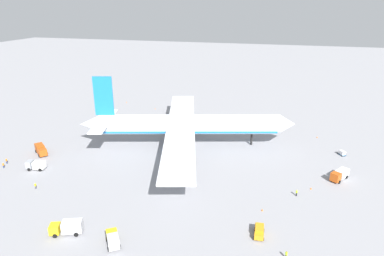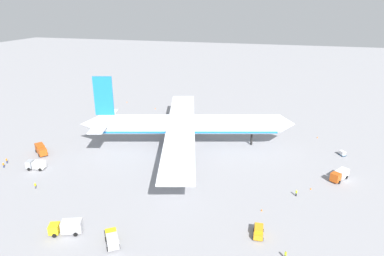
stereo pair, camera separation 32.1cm
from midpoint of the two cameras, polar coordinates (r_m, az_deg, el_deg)
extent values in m
plane|color=gray|center=(114.11, -0.46, -2.81)|extent=(600.00, 600.00, 0.00)
cylinder|color=silver|center=(111.45, -0.47, 0.64)|extent=(58.26, 21.84, 6.52)
cone|color=silver|center=(115.79, 15.53, 0.63)|extent=(6.72, 7.54, 6.39)
cone|color=silver|center=(116.27, -16.75, 0.59)|extent=(7.93, 7.70, 6.19)
cube|color=#1972BF|center=(112.13, -14.65, 5.19)|extent=(5.92, 2.07, 12.54)
cube|color=silver|center=(120.58, -13.81, 2.23)|extent=(7.18, 11.85, 0.36)
cube|color=silver|center=(108.64, -15.33, 0.09)|extent=(7.18, 11.85, 0.36)
cube|color=silver|center=(131.39, -1.72, 3.26)|extent=(17.89, 35.88, 0.70)
cylinder|color=slate|center=(127.04, -1.31, 1.69)|extent=(5.27, 4.48, 3.40)
cube|color=silver|center=(92.75, -2.34, -4.23)|extent=(17.89, 35.88, 0.70)
cylinder|color=slate|center=(98.47, -1.63, -4.26)|extent=(6.80, 5.59, 4.17)
cylinder|color=black|center=(115.08, 9.81, -1.83)|extent=(0.70, 0.70, 4.02)
cylinder|color=black|center=(118.27, -1.88, -0.91)|extent=(0.70, 0.70, 4.02)
cylinder|color=black|center=(108.54, -2.03, -2.92)|extent=(0.70, 0.70, 4.02)
cube|color=#1972BF|center=(112.07, -0.47, -0.23)|extent=(55.92, 20.91, 0.50)
cube|color=yellow|center=(77.83, -22.04, -15.31)|extent=(2.65, 2.84, 1.84)
cube|color=#B2B2B7|center=(76.72, -19.45, -15.20)|extent=(4.61, 3.59, 2.47)
cube|color=black|center=(77.77, -22.58, -15.01)|extent=(0.76, 1.83, 0.81)
cylinder|color=black|center=(77.40, -22.03, -16.35)|extent=(0.95, 0.60, 0.90)
cylinder|color=black|center=(79.18, -21.58, -15.38)|extent=(0.95, 0.60, 0.90)
cylinder|color=black|center=(76.32, -18.89, -16.48)|extent=(0.95, 0.60, 0.90)
cylinder|color=black|center=(78.12, -18.53, -15.48)|extent=(0.95, 0.60, 0.90)
cube|color=#999EA5|center=(107.81, -25.52, -5.49)|extent=(1.93, 2.51, 2.11)
cube|color=silver|center=(106.55, -24.22, -5.63)|extent=(3.52, 2.82, 1.97)
cube|color=black|center=(107.86, -25.81, -5.22)|extent=(0.45, 1.87, 0.93)
cylinder|color=black|center=(107.30, -25.65, -6.26)|extent=(0.94, 0.47, 0.90)
cylinder|color=black|center=(109.04, -25.09, -5.75)|extent=(0.94, 0.47, 0.90)
cylinder|color=black|center=(105.76, -24.10, -6.39)|extent=(0.94, 0.47, 0.90)
cylinder|color=black|center=(107.54, -23.57, -5.87)|extent=(0.94, 0.47, 0.90)
cube|color=#BF4C14|center=(114.64, -23.73, -3.73)|extent=(2.98, 3.02, 2.02)
cube|color=#BF4C14|center=(117.83, -24.12, -3.07)|extent=(4.60, 4.36, 2.30)
cube|color=black|center=(113.82, -23.69, -3.61)|extent=(1.29, 1.54, 0.89)
cylinder|color=black|center=(115.39, -23.13, -4.03)|extent=(0.89, 0.80, 0.90)
cylinder|color=black|center=(115.04, -24.23, -4.27)|extent=(0.89, 0.80, 0.90)
cylinder|color=black|center=(119.22, -23.60, -3.33)|extent=(0.89, 0.80, 0.90)
cylinder|color=black|center=(118.87, -24.67, -3.56)|extent=(0.89, 0.80, 0.90)
cube|color=#BF4C14|center=(98.15, 22.76, -7.55)|extent=(2.92, 2.85, 2.23)
cube|color=silver|center=(101.13, 23.65, -6.91)|extent=(4.06, 4.60, 2.03)
cube|color=black|center=(97.33, 22.62, -7.39)|extent=(1.59, 1.08, 0.98)
cylinder|color=black|center=(98.42, 23.29, -8.28)|extent=(0.74, 0.92, 0.90)
cylinder|color=black|center=(99.19, 22.15, -7.88)|extent=(0.74, 0.92, 0.90)
cylinder|color=black|center=(101.91, 24.34, -7.45)|extent=(0.74, 0.92, 0.90)
cylinder|color=black|center=(102.65, 23.23, -7.07)|extent=(0.74, 0.92, 0.90)
cube|color=yellow|center=(72.95, -13.38, -16.84)|extent=(2.56, 2.37, 1.89)
cube|color=#B2B2B7|center=(70.89, -13.13, -17.97)|extent=(3.41, 3.60, 2.06)
cube|color=black|center=(73.07, -13.46, -16.31)|extent=(1.52, 1.09, 0.83)
cylinder|color=black|center=(73.36, -14.17, -17.60)|extent=(0.76, 0.91, 0.90)
cylinder|color=black|center=(73.46, -12.44, -17.37)|extent=(0.76, 0.91, 0.90)
cylinder|color=black|center=(71.00, -13.89, -19.04)|extent=(0.76, 0.91, 0.90)
cylinder|color=black|center=(71.11, -12.09, -18.80)|extent=(0.76, 0.91, 0.90)
cube|color=orange|center=(73.83, 11.02, -16.63)|extent=(2.07, 4.38, 1.10)
cube|color=orange|center=(73.52, 11.07, -16.01)|extent=(1.81, 2.83, 0.55)
cylinder|color=black|center=(73.05, 11.71, -17.69)|extent=(0.25, 0.65, 0.64)
cylinder|color=black|center=(73.02, 10.19, -17.58)|extent=(0.25, 0.65, 0.64)
cylinder|color=black|center=(75.31, 11.75, -16.37)|extent=(0.25, 0.65, 0.64)
cylinder|color=black|center=(75.29, 10.29, -16.27)|extent=(0.25, 0.65, 0.64)
cube|color=#26598C|center=(116.15, 23.65, -4.05)|extent=(2.40, 2.67, 0.15)
cylinder|color=#333338|center=(115.18, 24.10, -4.32)|extent=(0.39, 0.55, 0.08)
cube|color=silver|center=(115.92, 23.70, -3.76)|extent=(2.09, 2.29, 1.10)
cylinder|color=black|center=(116.04, 24.18, -4.19)|extent=(0.32, 0.40, 0.40)
cylinder|color=black|center=(115.16, 23.65, -4.30)|extent=(0.32, 0.40, 0.40)
cylinder|color=black|center=(117.21, 23.64, -3.87)|extent=(0.32, 0.40, 0.40)
cylinder|color=black|center=(116.33, 23.11, -3.97)|extent=(0.32, 0.40, 0.40)
cylinder|color=black|center=(89.10, 16.93, -10.53)|extent=(0.45, 0.45, 0.85)
cylinder|color=#B2F219|center=(88.74, 16.98, -10.12)|extent=(0.56, 0.56, 0.64)
sphere|color=beige|center=(88.52, 17.01, -9.88)|extent=(0.23, 0.23, 0.23)
cylinder|color=navy|center=(112.49, -29.00, -5.66)|extent=(0.44, 0.44, 0.83)
cylinder|color=orange|center=(112.21, -29.06, -5.32)|extent=(0.55, 0.55, 0.62)
sphere|color=beige|center=(112.05, -29.10, -5.13)|extent=(0.22, 0.22, 0.22)
cylinder|color=#3F3F47|center=(96.95, -24.72, -8.98)|extent=(0.34, 0.34, 0.82)
cylinder|color=yellow|center=(96.63, -24.78, -8.61)|extent=(0.43, 0.43, 0.61)
sphere|color=beige|center=(96.44, -24.82, -8.39)|extent=(0.22, 0.22, 0.22)
cylinder|color=navy|center=(115.00, -28.59, -5.04)|extent=(0.41, 0.41, 0.83)
cylinder|color=orange|center=(114.72, -28.65, -4.71)|extent=(0.52, 0.52, 0.62)
sphere|color=tan|center=(114.56, -28.69, -4.52)|extent=(0.22, 0.22, 0.22)
cylinder|color=black|center=(69.91, 15.29, -19.97)|extent=(0.34, 0.34, 0.79)
cylinder|color=#B2F219|center=(69.47, 15.35, -19.53)|extent=(0.42, 0.42, 0.59)
sphere|color=#8C6647|center=(69.21, 15.38, -19.27)|extent=(0.21, 0.21, 0.21)
cone|color=orange|center=(93.13, 19.15, -9.49)|extent=(0.36, 0.36, 0.55)
cone|color=orange|center=(81.56, 11.53, -13.24)|extent=(0.36, 0.36, 0.55)
cone|color=orange|center=(127.43, 20.09, -1.44)|extent=(0.36, 0.36, 0.55)
cone|color=orange|center=(165.06, -10.93, 4.28)|extent=(0.36, 0.36, 0.55)
cone|color=orange|center=(152.87, -6.23, 3.25)|extent=(0.36, 0.36, 0.55)
camera|label=1|loc=(0.16, -90.08, -0.03)|focal=31.96mm
camera|label=2|loc=(0.16, 89.92, 0.03)|focal=31.96mm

